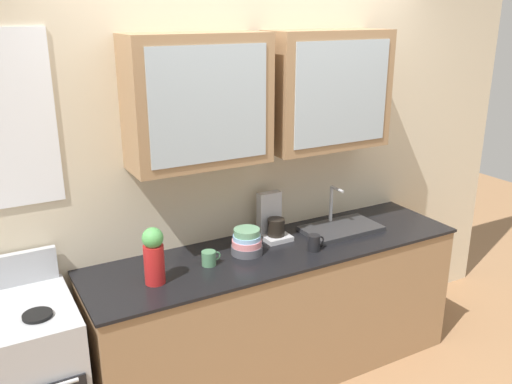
# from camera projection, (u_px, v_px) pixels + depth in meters

# --- Properties ---
(ground_plane) EXTENTS (10.00, 10.00, 0.00)m
(ground_plane) POSITION_uv_depth(u_px,v_px,m) (277.00, 371.00, 3.63)
(ground_plane) COLOR #936B47
(back_wall_unit) EXTENTS (4.32, 0.42, 2.81)m
(back_wall_unit) POSITION_uv_depth(u_px,v_px,m) (253.00, 141.00, 3.42)
(back_wall_unit) COLOR beige
(back_wall_unit) RESTS_ON ground_plane
(counter) EXTENTS (2.39, 0.64, 0.89)m
(counter) POSITION_uv_depth(u_px,v_px,m) (278.00, 312.00, 3.49)
(counter) COLOR #93704C
(counter) RESTS_ON ground_plane
(sink_faucet) EXTENTS (0.51, 0.30, 0.28)m
(sink_faucet) POSITION_uv_depth(u_px,v_px,m) (341.00, 228.00, 3.61)
(sink_faucet) COLOR #2D2D30
(sink_faucet) RESTS_ON counter
(bowl_stack) EXTENTS (0.19, 0.19, 0.16)m
(bowl_stack) POSITION_uv_depth(u_px,v_px,m) (247.00, 242.00, 3.26)
(bowl_stack) COLOR #4C4C54
(bowl_stack) RESTS_ON counter
(vase) EXTENTS (0.11, 0.11, 0.32)m
(vase) POSITION_uv_depth(u_px,v_px,m) (154.00, 255.00, 2.88)
(vase) COLOR #B21E1E
(vase) RESTS_ON counter
(cup_near_sink) EXTENTS (0.11, 0.07, 0.10)m
(cup_near_sink) POSITION_uv_depth(u_px,v_px,m) (314.00, 243.00, 3.30)
(cup_near_sink) COLOR black
(cup_near_sink) RESTS_ON counter
(cup_near_bowls) EXTENTS (0.12, 0.08, 0.08)m
(cup_near_bowls) POSITION_uv_depth(u_px,v_px,m) (209.00, 258.00, 3.12)
(cup_near_bowls) COLOR #4C7F59
(cup_near_bowls) RESTS_ON counter
(coffee_maker) EXTENTS (0.17, 0.20, 0.29)m
(coffee_maker) POSITION_uv_depth(u_px,v_px,m) (272.00, 221.00, 3.48)
(coffee_maker) COLOR #B7B7BC
(coffee_maker) RESTS_ON counter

